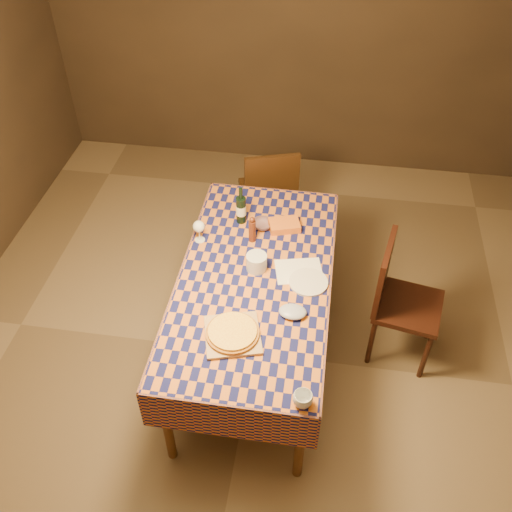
# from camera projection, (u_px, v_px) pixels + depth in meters

# --- Properties ---
(room) EXTENTS (5.00, 5.10, 2.70)m
(room) POSITION_uv_depth(u_px,v_px,m) (255.00, 202.00, 3.11)
(room) COLOR brown
(room) RESTS_ON ground
(dining_table) EXTENTS (0.94, 1.84, 0.77)m
(dining_table) POSITION_uv_depth(u_px,v_px,m) (255.00, 285.00, 3.56)
(dining_table) COLOR brown
(dining_table) RESTS_ON ground
(cutting_board) EXTENTS (0.37, 0.37, 0.02)m
(cutting_board) POSITION_uv_depth(u_px,v_px,m) (233.00, 335.00, 3.16)
(cutting_board) COLOR #A8814F
(cutting_board) RESTS_ON dining_table
(pizza) EXTENTS (0.30, 0.30, 0.03)m
(pizza) POSITION_uv_depth(u_px,v_px,m) (232.00, 332.00, 3.15)
(pizza) COLOR #975919
(pizza) RESTS_ON cutting_board
(pepper_mill) EXTENTS (0.05, 0.05, 0.19)m
(pepper_mill) POSITION_uv_depth(u_px,v_px,m) (252.00, 230.00, 3.69)
(pepper_mill) COLOR #491F11
(pepper_mill) RESTS_ON dining_table
(bowl) EXTENTS (0.15, 0.15, 0.04)m
(bowl) POSITION_uv_depth(u_px,v_px,m) (262.00, 225.00, 3.84)
(bowl) COLOR #5C424D
(bowl) RESTS_ON dining_table
(wine_glass) EXTENTS (0.08, 0.08, 0.16)m
(wine_glass) POSITION_uv_depth(u_px,v_px,m) (199.00, 227.00, 3.68)
(wine_glass) COLOR silver
(wine_glass) RESTS_ON dining_table
(wine_bottle) EXTENTS (0.07, 0.07, 0.28)m
(wine_bottle) POSITION_uv_depth(u_px,v_px,m) (241.00, 209.00, 3.83)
(wine_bottle) COLOR black
(wine_bottle) RESTS_ON dining_table
(deli_tub) EXTENTS (0.16, 0.16, 0.11)m
(deli_tub) POSITION_uv_depth(u_px,v_px,m) (257.00, 262.00, 3.52)
(deli_tub) COLOR silver
(deli_tub) RESTS_ON dining_table
(takeout_container) EXTENTS (0.23, 0.19, 0.05)m
(takeout_container) POSITION_uv_depth(u_px,v_px,m) (284.00, 225.00, 3.83)
(takeout_container) COLOR #CD621B
(takeout_container) RESTS_ON dining_table
(white_plate) EXTENTS (0.27, 0.27, 0.01)m
(white_plate) POSITION_uv_depth(u_px,v_px,m) (308.00, 282.00, 3.46)
(white_plate) COLOR silver
(white_plate) RESTS_ON dining_table
(tumbler) EXTENTS (0.11, 0.11, 0.08)m
(tumbler) POSITION_uv_depth(u_px,v_px,m) (303.00, 399.00, 2.83)
(tumbler) COLOR white
(tumbler) RESTS_ON dining_table
(flour_patch) EXTENTS (0.33, 0.28, 0.00)m
(flour_patch) POSITION_uv_depth(u_px,v_px,m) (299.00, 271.00, 3.54)
(flour_patch) COLOR white
(flour_patch) RESTS_ON dining_table
(flour_bag) EXTENTS (0.19, 0.17, 0.05)m
(flour_bag) POSITION_uv_depth(u_px,v_px,m) (293.00, 312.00, 3.27)
(flour_bag) COLOR #919CBA
(flour_bag) RESTS_ON dining_table
(chair_far) EXTENTS (0.53, 0.53, 0.93)m
(chair_far) POSITION_uv_depth(u_px,v_px,m) (269.00, 192.00, 4.55)
(chair_far) COLOR black
(chair_far) RESTS_ON ground
(chair_right) EXTENTS (0.50, 0.49, 0.93)m
(chair_right) POSITION_uv_depth(u_px,v_px,m) (398.00, 296.00, 3.73)
(chair_right) COLOR black
(chair_right) RESTS_ON ground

